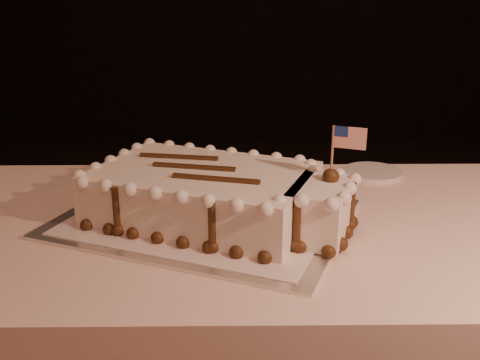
{
  "coord_description": "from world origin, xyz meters",
  "views": [
    {
      "loc": [
        -0.17,
        -0.49,
        1.23
      ],
      "look_at": [
        -0.15,
        0.6,
        0.84
      ],
      "focal_mm": 40.0,
      "sensor_mm": 36.0,
      "label": 1
    }
  ],
  "objects_px": {
    "banquet_table": "(302,359)",
    "side_plate": "(373,172)",
    "sheet_cake": "(217,195)",
    "cake_board": "(204,218)"
  },
  "relations": [
    {
      "from": "banquet_table",
      "to": "cake_board",
      "type": "height_order",
      "value": "cake_board"
    },
    {
      "from": "banquet_table",
      "to": "cake_board",
      "type": "distance_m",
      "value": 0.44
    },
    {
      "from": "side_plate",
      "to": "sheet_cake",
      "type": "bearing_deg",
      "value": -143.02
    },
    {
      "from": "banquet_table",
      "to": "side_plate",
      "type": "distance_m",
      "value": 0.54
    },
    {
      "from": "banquet_table",
      "to": "cake_board",
      "type": "bearing_deg",
      "value": -179.84
    },
    {
      "from": "cake_board",
      "to": "side_plate",
      "type": "xyz_separation_m",
      "value": [
        0.45,
        0.31,
        0.0
      ]
    },
    {
      "from": "banquet_table",
      "to": "side_plate",
      "type": "bearing_deg",
      "value": 54.33
    },
    {
      "from": "sheet_cake",
      "to": "banquet_table",
      "type": "bearing_deg",
      "value": 3.54
    },
    {
      "from": "banquet_table",
      "to": "sheet_cake",
      "type": "distance_m",
      "value": 0.48
    },
    {
      "from": "side_plate",
      "to": "cake_board",
      "type": "bearing_deg",
      "value": -145.91
    }
  ]
}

